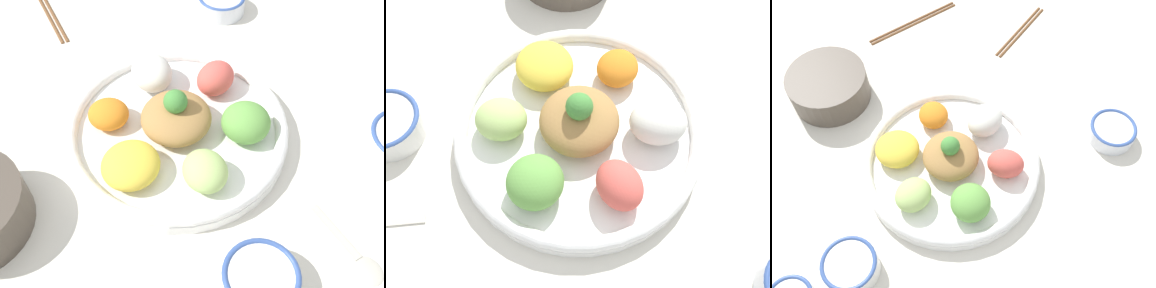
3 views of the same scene
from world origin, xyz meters
TOP-DOWN VIEW (x-y plane):
  - ground_plane at (0.00, 0.00)m, footprint 2.40×2.40m
  - salad_platter at (-0.03, 0.02)m, footprint 0.35×0.35m
  - sauce_bowl_dark at (-0.16, 0.34)m, footprint 0.10×0.10m
  - rice_bowl_plain at (0.21, -0.11)m, footprint 0.10×0.10m
  - chopsticks_pair_near at (-0.43, 0.12)m, footprint 0.19×0.10m
  - serving_spoon_main at (0.29, 0.00)m, footprint 0.13×0.07m

SIDE VIEW (x-z plane):
  - ground_plane at x=0.00m, z-range 0.00..0.00m
  - serving_spoon_main at x=0.29m, z-range 0.00..0.01m
  - chopsticks_pair_near at x=-0.43m, z-range 0.00..0.01m
  - sauce_bowl_dark at x=-0.16m, z-range 0.00..0.04m
  - rice_bowl_plain at x=0.21m, z-range 0.00..0.05m
  - salad_platter at x=-0.03m, z-range -0.02..0.08m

